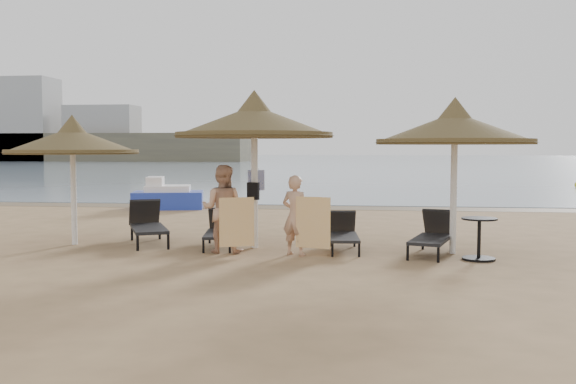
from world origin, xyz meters
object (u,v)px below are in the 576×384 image
object	(u,v)px
lounger_near_left	(220,230)
pedal_boat	(167,197)
person_left	(222,202)
palapa_center	(254,122)
side_table	(479,240)
palapa_left	(72,141)
lounger_far_right	(433,234)
lounger_far_left	(148,224)
lounger_near_right	(343,233)
person_right	(295,209)
palapa_right	(455,129)

from	to	relation	value
lounger_near_left	pedal_boat	distance (m)	8.43
pedal_boat	person_left	bearing A→B (deg)	-78.34
palapa_center	side_table	size ratio (longest dim) A/B	4.19
palapa_left	palapa_center	distance (m)	3.81
lounger_far_right	person_left	size ratio (longest dim) A/B	0.97
lounger_far_left	side_table	bearing A→B (deg)	-36.05
lounger_far_left	side_table	distance (m)	6.75
lounger_near_right	person_right	xyz separation A→B (m)	(-0.86, -0.81, 0.54)
lounger_far_right	pedal_boat	distance (m)	11.21
palapa_left	pedal_boat	xyz separation A→B (m)	(-0.51, 7.83, -1.75)
pedal_boat	lounger_far_right	bearing A→B (deg)	-58.41
palapa_left	lounger_near_left	bearing A→B (deg)	3.58
palapa_left	lounger_near_right	xyz separation A→B (m)	(5.57, 0.06, -1.81)
lounger_near_right	lounger_far_right	bearing A→B (deg)	-13.97
palapa_right	side_table	size ratio (longest dim) A/B	3.94
palapa_left	pedal_boat	bearing A→B (deg)	93.75
palapa_center	lounger_near_left	world-z (taller)	palapa_center
pedal_boat	person_right	bearing A→B (deg)	-71.26
palapa_center	lounger_far_left	world-z (taller)	palapa_center
lounger_far_left	palapa_center	bearing A→B (deg)	-34.73
lounger_near_left	person_right	xyz separation A→B (m)	(1.66, -0.95, 0.54)
palapa_center	lounger_near_right	bearing A→B (deg)	0.21
lounger_near_left	lounger_near_right	distance (m)	2.53
palapa_left	pedal_boat	world-z (taller)	palapa_left
side_table	person_right	world-z (taller)	person_right
person_right	palapa_right	bearing A→B (deg)	-145.44
palapa_center	person_right	bearing A→B (deg)	-41.42
lounger_near_right	pedal_boat	distance (m)	9.87
lounger_near_right	person_right	size ratio (longest dim) A/B	0.97
lounger_far_left	pedal_boat	distance (m)	7.62
lounger_near_left	person_left	distance (m)	1.06
lounger_far_right	person_left	xyz separation A→B (m)	(-4.01, -0.41, 0.62)
lounger_far_left	lounger_near_left	xyz separation A→B (m)	(1.64, -0.27, -0.06)
lounger_near_right	lounger_near_left	bearing A→B (deg)	171.83
palapa_left	person_right	distance (m)	4.93
lounger_near_left	person_left	size ratio (longest dim) A/B	0.89
lounger_far_right	person_right	distance (m)	2.69
lounger_far_left	side_table	xyz separation A→B (m)	(6.62, -1.31, -0.04)
side_table	palapa_center	bearing A→B (deg)	168.08
lounger_near_right	lounger_far_right	distance (m)	1.74
palapa_center	person_right	size ratio (longest dim) A/B	1.82
lounger_far_left	lounger_far_right	size ratio (longest dim) A/B	1.09
palapa_right	lounger_near_right	distance (m)	2.92
pedal_boat	lounger_far_left	bearing A→B (deg)	-87.91
palapa_center	lounger_far_left	size ratio (longest dim) A/B	1.54
lounger_near_left	lounger_far_right	distance (m)	4.26
palapa_center	lounger_far_right	size ratio (longest dim) A/B	1.68
palapa_center	pedal_boat	xyz separation A→B (m)	(-4.31, 7.78, -2.12)
lounger_far_left	person_left	size ratio (longest dim) A/B	1.05
lounger_near_right	side_table	xyz separation A→B (m)	(2.46, -0.90, 0.03)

